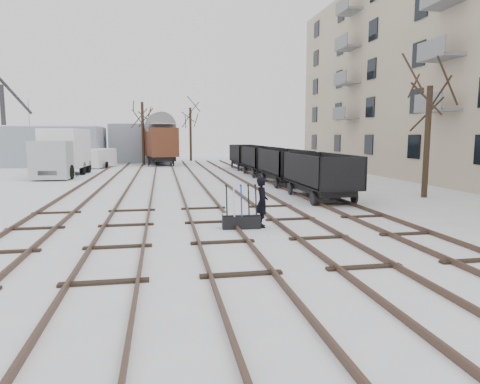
% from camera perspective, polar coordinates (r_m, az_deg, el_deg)
% --- Properties ---
extents(ground, '(120.00, 120.00, 0.00)m').
position_cam_1_polar(ground, '(12.74, -2.32, -6.82)').
color(ground, white).
rests_on(ground, ground).
extents(tracks, '(13.90, 52.00, 0.16)m').
position_cam_1_polar(tracks, '(26.13, -6.54, 0.75)').
color(tracks, black).
rests_on(tracks, ground).
extents(shed_left, '(10.00, 8.00, 4.10)m').
position_cam_1_polar(shed_left, '(49.53, -23.67, 5.67)').
color(shed_left, '#949EA7').
rests_on(shed_left, ground).
extents(shed_right, '(7.00, 6.00, 4.50)m').
position_cam_1_polar(shed_right, '(52.28, -12.96, 6.40)').
color(shed_right, '#949EA7').
rests_on(shed_right, ground).
extents(ground_frame, '(1.32, 0.50, 1.49)m').
position_cam_1_polar(ground_frame, '(14.62, 0.17, -3.79)').
color(ground_frame, black).
rests_on(ground_frame, ground).
extents(worker, '(0.48, 0.67, 1.74)m').
position_cam_1_polar(worker, '(14.77, 2.96, -1.37)').
color(worker, black).
rests_on(worker, ground).
extents(freight_wagon_a, '(2.19, 5.49, 2.24)m').
position_cam_1_polar(freight_wagon_a, '(21.59, 10.64, 1.32)').
color(freight_wagon_a, black).
rests_on(freight_wagon_a, ground).
extents(freight_wagon_b, '(2.19, 5.49, 2.24)m').
position_cam_1_polar(freight_wagon_b, '(27.63, 5.89, 2.76)').
color(freight_wagon_b, black).
rests_on(freight_wagon_b, ground).
extents(freight_wagon_c, '(2.19, 5.49, 2.24)m').
position_cam_1_polar(freight_wagon_c, '(33.80, 2.85, 3.67)').
color(freight_wagon_c, black).
rests_on(freight_wagon_c, ground).
extents(freight_wagon_d, '(2.19, 5.49, 2.24)m').
position_cam_1_polar(freight_wagon_d, '(40.05, 0.75, 4.29)').
color(freight_wagon_d, black).
rests_on(freight_wagon_d, ground).
extents(box_van_wagon, '(3.92, 6.10, 4.33)m').
position_cam_1_polar(box_van_wagon, '(46.28, -10.52, 6.67)').
color(box_van_wagon, black).
rests_on(box_van_wagon, ground).
extents(lorry, '(2.96, 8.17, 3.65)m').
position_cam_1_polar(lorry, '(35.81, -22.56, 4.96)').
color(lorry, black).
rests_on(lorry, ground).
extents(panel_van, '(3.00, 4.52, 1.84)m').
position_cam_1_polar(panel_van, '(43.98, -18.26, 4.34)').
color(panel_van, white).
rests_on(panel_van, ground).
extents(crane, '(2.33, 5.43, 9.11)m').
position_cam_1_polar(crane, '(48.86, -28.75, 5.77)').
color(crane, '#2A2A2F').
rests_on(crane, ground).
extents(tree_near, '(0.30, 0.30, 5.60)m').
position_cam_1_polar(tree_near, '(23.69, 23.67, 6.07)').
color(tree_near, black).
rests_on(tree_near, ground).
extents(tree_far_left, '(0.30, 0.30, 6.68)m').
position_cam_1_polar(tree_far_left, '(47.48, -12.81, 7.62)').
color(tree_far_left, black).
rests_on(tree_far_left, ground).
extents(tree_far_right, '(0.30, 0.30, 6.50)m').
position_cam_1_polar(tree_far_right, '(53.36, -6.60, 7.64)').
color(tree_far_right, black).
rests_on(tree_far_right, ground).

